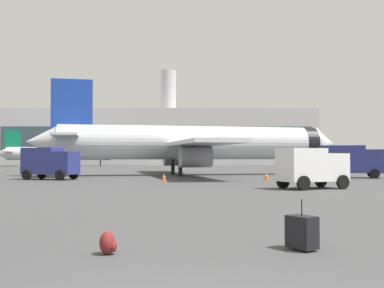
% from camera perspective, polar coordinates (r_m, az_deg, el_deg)
% --- Properties ---
extents(airplane_at_gate, '(35.59, 32.31, 10.50)m').
position_cam_1_polar(airplane_at_gate, '(53.04, -0.03, 0.12)').
color(airplane_at_gate, silver).
rests_on(airplane_at_gate, ground).
extents(airplane_taxiing, '(28.53, 25.76, 8.38)m').
position_cam_1_polar(airplane_taxiing, '(114.42, -16.00, -1.14)').
color(airplane_taxiing, silver).
rests_on(airplane_taxiing, ground).
extents(service_truck, '(5.23, 3.64, 2.90)m').
position_cam_1_polar(service_truck, '(44.19, -16.98, -2.11)').
color(service_truck, navy).
rests_on(service_truck, ground).
extents(fuel_truck, '(6.42, 3.96, 3.20)m').
position_cam_1_polar(fuel_truck, '(48.79, 18.71, -1.85)').
color(fuel_truck, navy).
rests_on(fuel_truck, ground).
extents(cargo_van, '(4.83, 3.74, 2.60)m').
position_cam_1_polar(cargo_van, '(30.89, 14.42, -2.65)').
color(cargo_van, white).
rests_on(cargo_van, ground).
extents(safety_cone_near, '(0.44, 0.44, 0.83)m').
position_cam_1_polar(safety_cone_near, '(47.00, 15.98, -3.55)').
color(safety_cone_near, '#F2590C').
rests_on(safety_cone_near, ground).
extents(safety_cone_mid, '(0.44, 0.44, 0.75)m').
position_cam_1_polar(safety_cone_mid, '(41.92, 9.11, -3.88)').
color(safety_cone_mid, '#F2590C').
rests_on(safety_cone_mid, ground).
extents(safety_cone_far, '(0.44, 0.44, 0.71)m').
position_cam_1_polar(safety_cone_far, '(39.43, -3.43, -4.07)').
color(safety_cone_far, '#F2590C').
rests_on(safety_cone_far, ground).
extents(rolling_suitcase, '(0.69, 0.75, 1.10)m').
position_cam_1_polar(rolling_suitcase, '(10.56, 13.28, -10.43)').
color(rolling_suitcase, black).
rests_on(rolling_suitcase, ground).
extents(traveller_backpack, '(0.36, 0.40, 0.48)m').
position_cam_1_polar(traveller_backpack, '(10.01, -10.23, -11.85)').
color(traveller_backpack, maroon).
rests_on(traveller_backpack, ground).
extents(terminal_building, '(86.05, 22.95, 27.11)m').
position_cam_1_polar(terminal_building, '(134.41, -4.03, 0.75)').
color(terminal_building, '#B2B2B7').
rests_on(terminal_building, ground).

